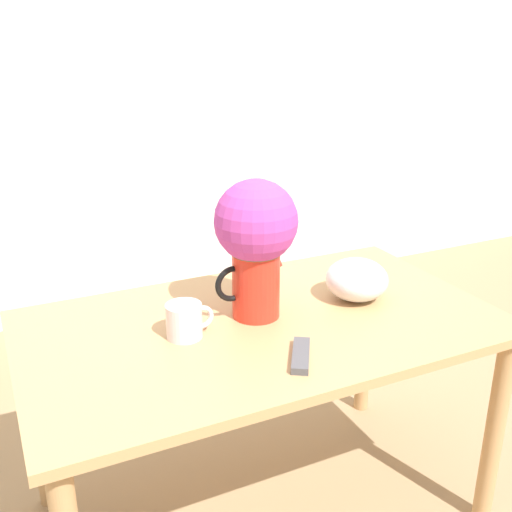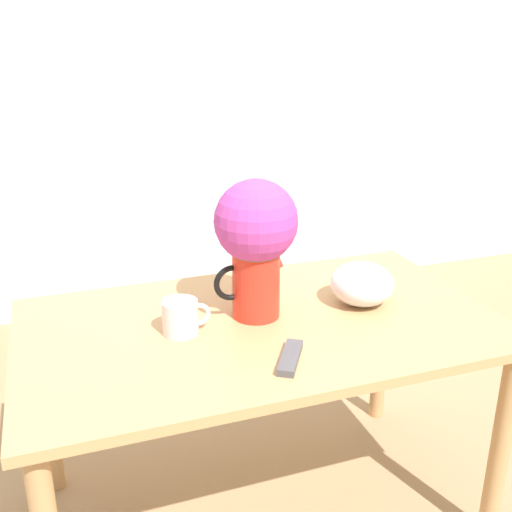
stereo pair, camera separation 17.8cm
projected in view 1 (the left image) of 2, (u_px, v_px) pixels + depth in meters
name	position (u px, v px, depth m)	size (l,w,h in m)	color
wall_back	(91.00, 82.00, 3.11)	(8.00, 0.05, 2.60)	silver
table	(262.00, 348.00, 1.85)	(1.43, 0.83, 0.72)	tan
flower_vase	(256.00, 236.00, 1.76)	(0.26, 0.25, 0.43)	red
coffee_mug	(185.00, 321.00, 1.70)	(0.14, 0.10, 0.10)	silver
white_bowl	(357.00, 279.00, 1.94)	(0.20, 0.20, 0.13)	silver
remote_control	(301.00, 355.00, 1.60)	(0.13, 0.17, 0.02)	#4C4C51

